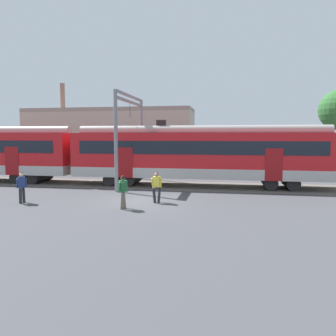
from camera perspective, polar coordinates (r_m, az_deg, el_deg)
name	(u,v)px	position (r m, az deg, el deg)	size (l,w,h in m)	color
ground_plane	(142,201)	(18.23, -4.46, -5.77)	(160.00, 160.00, 0.00)	#424247
track_bed	(56,182)	(26.79, -18.89, -2.38)	(80.00, 4.40, 0.01)	#605951
pedestrian_navy	(22,185)	(19.18, -24.15, -2.68)	(0.51, 0.70, 1.67)	#28282D
pedestrian_green	(123,189)	(16.24, -7.82, -3.66)	(0.51, 0.71, 1.67)	#6B6051
pedestrian_yellow	(157,184)	(17.62, -1.96, -2.88)	(0.58, 0.62, 1.67)	#28282D
catenary_gantry	(130,126)	(24.21, -6.60, 7.28)	(0.24, 6.64, 6.53)	gray
background_building	(110,140)	(35.35, -10.10, 4.90)	(17.50, 5.00, 9.20)	#B2A899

